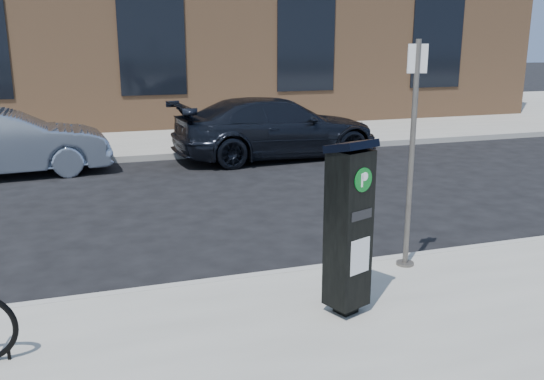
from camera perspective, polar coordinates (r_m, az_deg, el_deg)
name	(u,v)px	position (r m, az deg, el deg)	size (l,w,h in m)	color
ground	(282,282)	(7.15, 0.95, -9.10)	(120.00, 120.00, 0.00)	black
sidewalk_far	(149,124)	(20.49, -12.08, 6.39)	(60.00, 12.00, 0.15)	gray
curb_near	(282,277)	(7.10, 1.01, -8.60)	(60.00, 0.12, 0.16)	#9E9B93
curb_far	(177,156)	(14.63, -9.42, 3.35)	(60.00, 0.12, 0.16)	#9E9B93
building	(134,6)	(23.31, -13.50, 17.31)	(28.00, 10.05, 8.25)	#946643
parking_kiosk	(349,226)	(5.78, 7.59, -3.58)	(0.52, 0.49, 1.81)	black
sign_pole	(411,158)	(7.07, 13.65, 3.09)	(0.24, 0.22, 2.74)	#5E5952
car_silver	(2,143)	(13.76, -25.19, 4.25)	(1.55, 4.46, 1.47)	gray
car_dark	(277,128)	(14.49, 0.48, 6.17)	(2.12, 5.22, 1.51)	black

